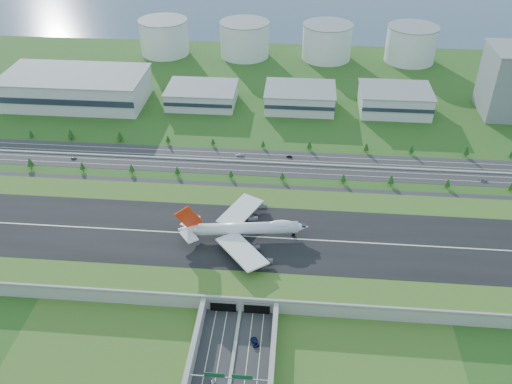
# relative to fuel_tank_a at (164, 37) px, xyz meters

# --- Properties ---
(ground) EXTENTS (1200.00, 1200.00, 0.00)m
(ground) POSITION_rel_fuel_tank_a_xyz_m (120.00, -310.00, -17.50)
(ground) COLOR #264D18
(ground) RESTS_ON ground
(airfield_deck) EXTENTS (520.00, 100.00, 9.20)m
(airfield_deck) POSITION_rel_fuel_tank_a_xyz_m (120.00, -310.09, -13.38)
(airfield_deck) COLOR gray
(airfield_deck) RESTS_ON ground
(sign_gantry_near) EXTENTS (38.70, 0.70, 9.80)m
(sign_gantry_near) POSITION_rel_fuel_tank_a_xyz_m (120.00, -405.04, -10.55)
(sign_gantry_near) COLOR gray
(sign_gantry_near) RESTS_ON ground
(north_expressway) EXTENTS (560.00, 36.00, 0.12)m
(north_expressway) POSITION_rel_fuel_tank_a_xyz_m (120.00, -215.00, -17.44)
(north_expressway) COLOR #28282B
(north_expressway) RESTS_ON ground
(tree_row) EXTENTS (500.42, 48.72, 8.50)m
(tree_row) POSITION_rel_fuel_tank_a_xyz_m (123.41, -215.04, -12.89)
(tree_row) COLOR #3D2819
(tree_row) RESTS_ON ground
(hangar_west) EXTENTS (120.00, 60.00, 25.00)m
(hangar_west) POSITION_rel_fuel_tank_a_xyz_m (-50.00, -125.00, -5.00)
(hangar_west) COLOR #BDBDC1
(hangar_west) RESTS_ON ground
(hangar_mid_a) EXTENTS (58.00, 42.00, 15.00)m
(hangar_mid_a) POSITION_rel_fuel_tank_a_xyz_m (60.00, -120.00, -10.00)
(hangar_mid_a) COLOR #BDBDC1
(hangar_mid_a) RESTS_ON ground
(hangar_mid_b) EXTENTS (58.00, 42.00, 17.00)m
(hangar_mid_b) POSITION_rel_fuel_tank_a_xyz_m (145.00, -120.00, -9.00)
(hangar_mid_b) COLOR #BDBDC1
(hangar_mid_b) RESTS_ON ground
(hangar_mid_c) EXTENTS (58.00, 42.00, 19.00)m
(hangar_mid_c) POSITION_rel_fuel_tank_a_xyz_m (225.00, -120.00, -8.00)
(hangar_mid_c) COLOR #BDBDC1
(hangar_mid_c) RESTS_ON ground
(fuel_tank_a) EXTENTS (50.00, 50.00, 35.00)m
(fuel_tank_a) POSITION_rel_fuel_tank_a_xyz_m (0.00, 0.00, 0.00)
(fuel_tank_a) COLOR silver
(fuel_tank_a) RESTS_ON ground
(fuel_tank_b) EXTENTS (50.00, 50.00, 35.00)m
(fuel_tank_b) POSITION_rel_fuel_tank_a_xyz_m (85.00, 0.00, 0.00)
(fuel_tank_b) COLOR silver
(fuel_tank_b) RESTS_ON ground
(fuel_tank_c) EXTENTS (50.00, 50.00, 35.00)m
(fuel_tank_c) POSITION_rel_fuel_tank_a_xyz_m (170.00, 0.00, 0.00)
(fuel_tank_c) COLOR silver
(fuel_tank_c) RESTS_ON ground
(fuel_tank_d) EXTENTS (50.00, 50.00, 35.00)m
(fuel_tank_d) POSITION_rel_fuel_tank_a_xyz_m (255.00, 0.00, 0.00)
(fuel_tank_d) COLOR silver
(fuel_tank_d) RESTS_ON ground
(bay_water) EXTENTS (1200.00, 260.00, 0.06)m
(bay_water) POSITION_rel_fuel_tank_a_xyz_m (120.00, 170.00, -17.47)
(bay_water) COLOR #384E6B
(bay_water) RESTS_ON ground
(boeing_747) EXTENTS (75.05, 70.53, 23.26)m
(boeing_747) POSITION_rel_fuel_tank_a_xyz_m (116.86, -310.90, -2.93)
(boeing_747) COLOR silver
(boeing_747) RESTS_ON airfield_deck
(car_2) EXTENTS (4.88, 6.78, 1.71)m
(car_2) POSITION_rel_fuel_tank_a_xyz_m (129.11, -379.39, -16.52)
(car_2) COLOR #0B0F37
(car_2) RESTS_ON ground
(car_4) EXTENTS (4.03, 1.74, 1.35)m
(car_4) POSITION_rel_fuel_tank_a_xyz_m (-17.97, -221.89, -16.70)
(car_4) COLOR #505155
(car_4) RESTS_ON ground
(car_5) EXTENTS (4.36, 1.92, 1.39)m
(car_5) POSITION_rel_fuel_tank_a_xyz_m (139.30, -205.86, -16.68)
(car_5) COLOR black
(car_5) RESTS_ON ground
(car_6) EXTENTS (5.48, 2.56, 1.52)m
(car_6) POSITION_rel_fuel_tank_a_xyz_m (273.67, -225.76, -16.62)
(car_6) COLOR #AFAEB3
(car_6) RESTS_ON ground
(car_7) EXTENTS (5.66, 2.41, 1.63)m
(car_7) POSITION_rel_fuel_tank_a_xyz_m (102.65, -206.93, -16.57)
(car_7) COLOR silver
(car_7) RESTS_ON ground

